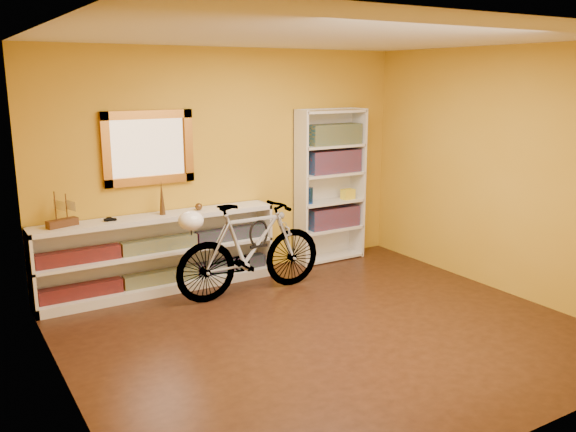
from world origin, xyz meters
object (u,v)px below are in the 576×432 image
bicycle (250,248)px  helmet (191,221)px  bookcase (330,186)px  console_unit (159,254)px

bicycle → helmet: bearing=90.0°
bookcase → bicycle: (-1.44, -0.59, -0.45)m
bicycle → bookcase: bearing=-67.0°
console_unit → bookcase: 2.31m
console_unit → bicycle: bearing=-35.2°
bookcase → helmet: bearing=-164.3°
bookcase → helmet: bookcase is taller
bookcase → bicycle: bearing=-157.6°
console_unit → bicycle: bicycle is taller
bookcase → helmet: (-2.10, -0.59, -0.06)m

